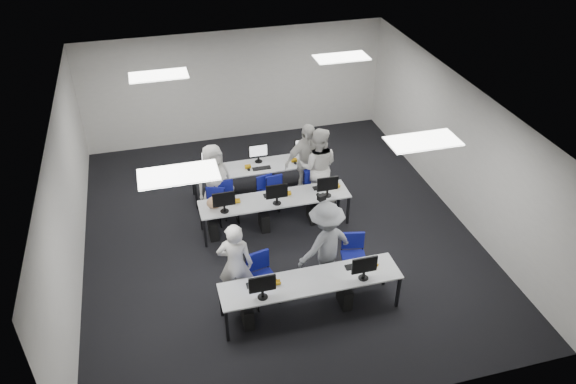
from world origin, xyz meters
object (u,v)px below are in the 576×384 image
object	(u,v)px
chair_2	(227,209)
chair_1	(353,265)
chair_7	(312,189)
chair_0	(263,287)
chair_3	(268,200)
student_1	(318,166)
desk_front	(311,283)
chair_6	(272,193)
student_2	(214,181)
chair_5	(218,205)
student_3	(307,162)
student_0	(235,265)
photographer	(326,244)
desk_mid	(275,201)
chair_4	(315,194)

from	to	relation	value
chair_2	chair_1	bearing A→B (deg)	-54.78
chair_7	chair_0	bearing A→B (deg)	-110.69
chair_3	chair_7	size ratio (longest dim) A/B	0.94
chair_0	chair_3	bearing A→B (deg)	62.06
student_1	desk_front	bearing A→B (deg)	89.73
desk_front	chair_6	world-z (taller)	chair_6
chair_2	chair_3	bearing A→B (deg)	4.48
chair_7	student_2	distance (m)	2.30
chair_3	chair_5	world-z (taller)	chair_5
student_3	student_0	bearing A→B (deg)	-139.00
chair_5	student_0	world-z (taller)	student_0
chair_1	student_0	bearing A→B (deg)	-166.18
photographer	chair_0	bearing A→B (deg)	-9.94
chair_3	student_1	bearing A→B (deg)	-10.39
desk_mid	student_1	xyz separation A→B (m)	(1.17, 0.70, 0.25)
chair_6	student_0	size ratio (longest dim) A/B	0.48
desk_mid	student_1	world-z (taller)	student_1
desk_mid	photographer	world-z (taller)	photographer
desk_front	photographer	distance (m)	0.88
desk_front	chair_4	world-z (taller)	chair_4
student_0	student_3	world-z (taller)	student_3
chair_2	chair_5	size ratio (longest dim) A/B	1.05
chair_1	student_3	bearing A→B (deg)	103.60
student_2	photographer	world-z (taller)	photographer
chair_5	chair_4	bearing A→B (deg)	12.97
chair_6	desk_mid	bearing A→B (deg)	-105.99
student_1	student_0	bearing A→B (deg)	67.87
chair_4	student_2	xyz separation A→B (m)	(-2.23, 0.27, 0.57)
desk_mid	student_1	size ratio (longest dim) A/B	1.72
desk_front	desk_mid	bearing A→B (deg)	90.00
student_0	chair_1	bearing A→B (deg)	-163.40
desk_front	student_2	bearing A→B (deg)	108.38
desk_front	chair_6	distance (m)	3.53
chair_4	chair_6	bearing A→B (deg)	148.14
chair_6	student_1	size ratio (longest dim) A/B	0.45
photographer	chair_7	bearing A→B (deg)	-120.63
desk_front	chair_3	bearing A→B (deg)	90.08
desk_front	chair_0	xyz separation A→B (m)	(-0.75, 0.51, -0.38)
chair_0	student_2	size ratio (longest dim) A/B	0.56
chair_2	student_2	bearing A→B (deg)	114.40
student_1	student_2	distance (m)	2.32
chair_5	chair_7	distance (m)	2.21
desk_mid	student_3	world-z (taller)	student_3
desk_front	student_0	size ratio (longest dim) A/B	1.85
desk_mid	student_2	bearing A→B (deg)	143.54
desk_front	chair_7	size ratio (longest dim) A/B	3.71
student_2	chair_3	bearing A→B (deg)	-26.46
chair_2	photographer	world-z (taller)	photographer
desk_mid	chair_6	distance (m)	1.00
student_1	chair_7	bearing A→B (deg)	-35.73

